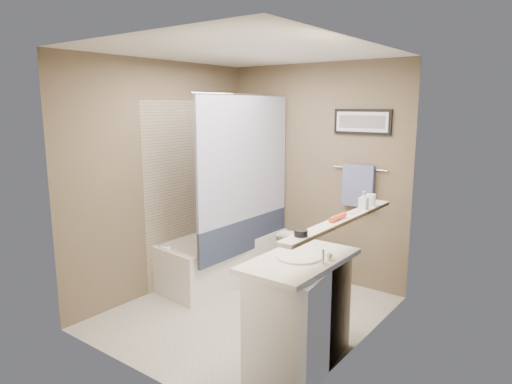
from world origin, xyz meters
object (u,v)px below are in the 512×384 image
Objects in this scene: toilet at (306,258)px; bathtub at (222,258)px; hair_brush_front at (338,217)px; glass_jar at (371,200)px; candle_bowl_near at (301,233)px; vanity at (300,314)px; soap_bottle at (364,200)px.

bathtub is at bearing 17.37° from toilet.
glass_jar is at bearing 90.00° from hair_brush_front.
candle_bowl_near is (1.79, -1.26, 0.89)m from bathtub.
toilet is 2.00m from candle_bowl_near.
candle_bowl_near is (0.89, -1.60, 0.80)m from toilet.
hair_brush_front is (0.19, 0.21, 0.74)m from vanity.
toilet is 4.62× the size of soap_bottle.
glass_jar is (0.89, -0.48, 0.83)m from toilet.
hair_brush_front reaches higher than candle_bowl_near.
vanity is 0.82m from candle_bowl_near.
toilet is 6.77× the size of glass_jar.
candle_bowl_near is (0.19, -0.31, 0.73)m from vanity.
candle_bowl_near reaches higher than vanity.
bathtub is 16.67× the size of candle_bowl_near.
candle_bowl_near is 0.52m from hair_brush_front.
soap_bottle is at bearing 141.45° from toilet.
hair_brush_front is (0.00, 0.52, 0.00)m from candle_bowl_near.
candle_bowl_near is at bearing -90.00° from soap_bottle.
vanity is 10.00× the size of candle_bowl_near.
hair_brush_front is at bearing -90.00° from glass_jar.
bathtub is at bearing 175.42° from glass_jar.
glass_jar reaches higher than bathtub.
bathtub is 15.00× the size of glass_jar.
candle_bowl_near reaches higher than bathtub.
vanity reaches higher than toilet.
toilet reaches higher than bathtub.
toilet is 1.38m from soap_bottle.
soap_bottle is (0.00, 0.98, 0.05)m from candle_bowl_near.
hair_brush_front is at bearing 40.66° from vanity.
bathtub is 2.21× the size of toilet.
vanity is 6.14× the size of soap_bottle.
bathtub is at bearing 170.88° from soap_bottle.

